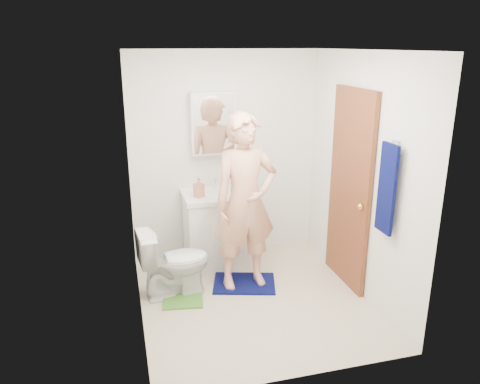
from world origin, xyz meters
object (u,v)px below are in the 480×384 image
object	(u,v)px
vanity_cabinet	(219,230)
toilet	(174,262)
medicine_cabinet	(213,123)
toothbrush_cup	(237,186)
soap_dispenser	(199,187)
man	(245,203)
towel	(387,189)

from	to	relation	value
vanity_cabinet	toilet	size ratio (longest dim) A/B	1.12
vanity_cabinet	medicine_cabinet	xyz separation A→B (m)	(0.00, 0.22, 1.20)
toothbrush_cup	medicine_cabinet	bearing A→B (deg)	144.50
medicine_cabinet	soap_dispenser	distance (m)	0.75
toilet	man	size ratio (longest dim) A/B	0.39
medicine_cabinet	toilet	distance (m)	1.61
medicine_cabinet	toothbrush_cup	bearing A→B (deg)	-35.50
towel	man	bearing A→B (deg)	139.89
toilet	medicine_cabinet	bearing A→B (deg)	-41.68
towel	vanity_cabinet	bearing A→B (deg)	128.47
soap_dispenser	towel	bearing A→B (deg)	-45.04
vanity_cabinet	soap_dispenser	distance (m)	0.61
medicine_cabinet	toilet	xyz separation A→B (m)	(-0.59, -0.83, -1.24)
vanity_cabinet	toothbrush_cup	bearing A→B (deg)	14.60
vanity_cabinet	towel	xyz separation A→B (m)	(1.18, -1.48, 0.85)
toilet	soap_dispenser	bearing A→B (deg)	-40.47
vanity_cabinet	toilet	world-z (taller)	vanity_cabinet
soap_dispenser	toilet	bearing A→B (deg)	-124.23
toilet	towel	bearing A→B (deg)	-122.66
towel	medicine_cabinet	bearing A→B (deg)	124.61
medicine_cabinet	soap_dispenser	bearing A→B (deg)	-127.51
towel	toothbrush_cup	distance (m)	1.85
towel	soap_dispenser	bearing A→B (deg)	134.96
toilet	toothbrush_cup	size ratio (longest dim) A/B	6.40
man	toothbrush_cup	bearing A→B (deg)	78.46
toothbrush_cup	man	world-z (taller)	man
towel	man	world-z (taller)	man
soap_dispenser	vanity_cabinet	bearing A→B (deg)	17.82
medicine_cabinet	towel	world-z (taller)	medicine_cabinet
man	soap_dispenser	bearing A→B (deg)	120.32
soap_dispenser	man	size ratio (longest dim) A/B	0.12
soap_dispenser	toothbrush_cup	size ratio (longest dim) A/B	1.91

